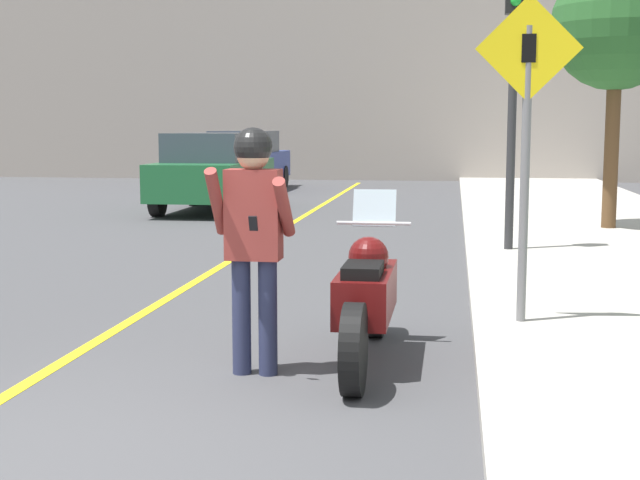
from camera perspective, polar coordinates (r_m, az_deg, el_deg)
name	(u,v)px	position (r m, az deg, el deg)	size (l,w,h in m)	color
ground_plane	(10,460)	(5.38, -19.20, -13.14)	(80.00, 80.00, 0.00)	#424244
road_center_line	(204,276)	(11.02, -7.43, -2.32)	(0.12, 36.00, 0.01)	yellow
building_backdrop	(384,38)	(30.67, 4.10, 12.80)	(28.00, 1.20, 9.51)	gray
motorcycle	(366,298)	(6.95, 2.99, -3.72)	(0.62, 2.38, 1.31)	black
person_biker	(254,223)	(6.52, -4.28, 1.12)	(0.59, 0.49, 1.83)	#282D4C
crossing_sign	(526,128)	(7.95, 13.07, 7.00)	(0.91, 0.08, 2.83)	slate
traffic_light	(514,49)	(12.68, 12.30, 11.85)	(0.26, 0.30, 3.98)	#2D2D30
street_tree	(617,27)	(15.86, 18.45, 12.83)	(2.15, 2.15, 4.44)	brown
parked_car_green	(213,171)	(19.31, -6.86, 4.38)	(1.88, 4.20, 1.68)	black
parked_car_blue	(246,160)	(25.53, -4.79, 5.12)	(1.88, 4.20, 1.68)	black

